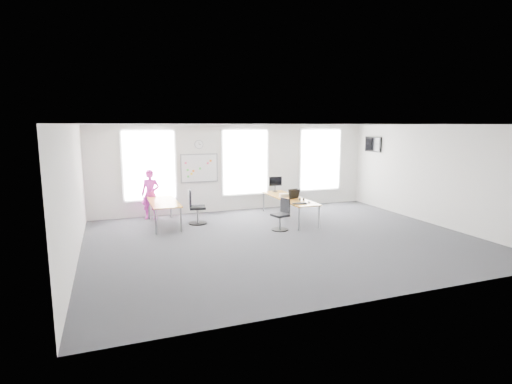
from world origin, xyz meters
name	(u,v)px	position (x,y,z in m)	size (l,w,h in m)	color
floor	(283,239)	(0.00, 0.00, 0.00)	(10.00, 10.00, 0.00)	#2A2B30
ceiling	(284,125)	(0.00, 0.00, 3.00)	(10.00, 10.00, 0.00)	silver
wall_back	(237,168)	(0.00, 4.00, 1.50)	(10.00, 10.00, 0.00)	silver
wall_front	(382,215)	(0.00, -4.00, 1.50)	(10.00, 10.00, 0.00)	silver
wall_left	(73,195)	(-5.00, 0.00, 1.50)	(10.00, 10.00, 0.00)	silver
wall_right	(434,175)	(5.00, 0.00, 1.50)	(10.00, 10.00, 0.00)	silver
window_left	(149,165)	(-3.00, 3.97, 1.70)	(1.60, 0.06, 2.20)	white
window_mid	(245,162)	(0.30, 3.97, 1.70)	(1.60, 0.06, 2.20)	white
window_right	(320,160)	(3.30, 3.97, 1.70)	(1.60, 0.06, 2.20)	white
desk_right	(289,199)	(1.12, 2.05, 0.66)	(0.77, 2.90, 0.71)	gold
desk_left	(164,203)	(-2.76, 2.58, 0.68)	(0.81, 2.03, 0.74)	gold
chair_right	(282,216)	(0.35, 0.90, 0.40)	(0.50, 0.50, 0.91)	black
chair_left	(195,209)	(-1.83, 2.47, 0.46)	(0.56, 0.56, 1.05)	black
person	(150,194)	(-3.04, 3.60, 0.80)	(0.59, 0.38, 1.61)	#D82DB5
whiteboard	(199,168)	(-1.35, 3.97, 1.55)	(1.20, 0.03, 0.90)	white
wall_clock	(199,145)	(-1.35, 3.97, 2.35)	(0.30, 0.30, 0.04)	gray
tv	(373,144)	(4.95, 3.00, 2.30)	(0.06, 0.90, 0.55)	black
keyboard	(300,204)	(0.97, 0.97, 0.72)	(0.43, 0.15, 0.02)	black
mouse	(309,202)	(1.32, 1.05, 0.73)	(0.07, 0.11, 0.04)	black
lens_cap	(301,201)	(1.22, 1.37, 0.71)	(0.06, 0.06, 0.01)	black
headphones	(302,199)	(1.27, 1.45, 0.75)	(0.16, 0.09, 0.09)	black
laptop_sleeve	(294,194)	(1.18, 1.81, 0.85)	(0.38, 0.29, 0.30)	black
paper_stack	(284,195)	(1.04, 2.24, 0.76)	(0.29, 0.22, 0.10)	beige
monitor	(275,183)	(1.14, 3.23, 1.02)	(0.48, 0.19, 0.53)	black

